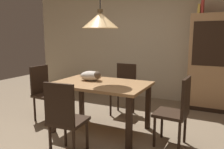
% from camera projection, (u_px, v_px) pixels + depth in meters
% --- Properties ---
extents(ground, '(10.00, 10.00, 0.00)m').
position_uv_depth(ground, '(94.00, 145.00, 3.04)').
color(ground, '#847056').
extents(back_wall, '(6.40, 0.10, 2.90)m').
position_uv_depth(back_wall, '(153.00, 35.00, 5.13)').
color(back_wall, beige).
rests_on(back_wall, ground).
extents(dining_table, '(1.40, 0.90, 0.75)m').
position_uv_depth(dining_table, '(101.00, 89.00, 3.40)').
color(dining_table, '#A87A4C').
rests_on(dining_table, ground).
extents(chair_far_back, '(0.40, 0.40, 0.93)m').
position_uv_depth(chair_far_back, '(124.00, 87.00, 4.20)').
color(chair_far_back, black).
rests_on(chair_far_back, ground).
extents(chair_right_side, '(0.42, 0.42, 0.93)m').
position_uv_depth(chair_right_side, '(177.00, 109.00, 2.92)').
color(chair_right_side, black).
rests_on(chair_right_side, ground).
extents(chair_near_front, '(0.43, 0.43, 0.93)m').
position_uv_depth(chair_near_front, '(65.00, 117.00, 2.64)').
color(chair_near_front, black).
rests_on(chair_near_front, ground).
extents(chair_left_side, '(0.42, 0.42, 0.93)m').
position_uv_depth(chair_left_side, '(44.00, 90.00, 3.92)').
color(chair_left_side, black).
rests_on(chair_left_side, ground).
extents(cat_sleeping, '(0.40, 0.29, 0.16)m').
position_uv_depth(cat_sleeping, '(92.00, 76.00, 3.53)').
color(cat_sleeping, beige).
rests_on(cat_sleeping, dining_table).
extents(pendant_lamp, '(0.52, 0.52, 1.30)m').
position_uv_depth(pendant_lamp, '(100.00, 20.00, 3.23)').
color(pendant_lamp, '#E5B775').
extents(hutch_bookcase, '(1.12, 0.45, 1.85)m').
position_uv_depth(hutch_bookcase, '(220.00, 65.00, 4.32)').
color(hutch_bookcase, tan).
rests_on(hutch_bookcase, ground).
extents(book_yellow_short, '(0.04, 0.20, 0.18)m').
position_uv_depth(book_yellow_short, '(199.00, 9.00, 4.32)').
color(book_yellow_short, gold).
rests_on(book_yellow_short, hutch_bookcase).
extents(book_red_tall, '(0.04, 0.22, 0.28)m').
position_uv_depth(book_red_tall, '(203.00, 6.00, 4.29)').
color(book_red_tall, '#B73833').
rests_on(book_red_tall, hutch_bookcase).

